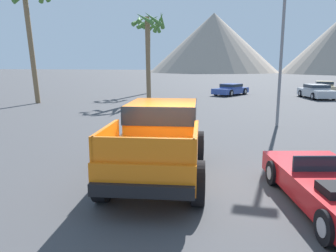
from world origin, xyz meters
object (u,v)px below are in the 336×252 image
object	(u,v)px
parked_car_tan	(324,87)
palm_tree_tall	(150,34)
orange_pickup_truck	(160,134)
parked_car_blue	(231,89)
palm_tree_short	(31,12)
palm_tree_leaning	(149,37)
parked_car_silver	(317,91)
street_lamp_post	(284,19)

from	to	relation	value
parked_car_tan	palm_tree_tall	size ratio (longest dim) A/B	0.62
orange_pickup_truck	parked_car_blue	size ratio (longest dim) A/B	1.21
palm_tree_tall	parked_car_blue	bearing A→B (deg)	46.75
palm_tree_short	palm_tree_leaning	distance (m)	11.99
parked_car_tan	palm_tree_short	distance (m)	28.53
parked_car_silver	parked_car_tan	distance (m)	6.40
parked_car_tan	palm_tree_tall	distance (m)	19.76
palm_tree_tall	palm_tree_short	bearing A→B (deg)	-152.99
street_lamp_post	palm_tree_leaning	distance (m)	19.52
parked_car_blue	palm_tree_short	size ratio (longest dim) A/B	0.51
parked_car_silver	street_lamp_post	distance (m)	15.83
parked_car_tan	orange_pickup_truck	bearing A→B (deg)	-102.56
parked_car_blue	street_lamp_post	world-z (taller)	street_lamp_post
street_lamp_post	palm_tree_short	bearing A→B (deg)	162.71
parked_car_silver	parked_car_tan	xyz separation A→B (m)	(1.79, 6.15, 0.01)
palm_tree_short	palm_tree_leaning	size ratio (longest dim) A/B	1.18
orange_pickup_truck	parked_car_silver	bearing A→B (deg)	62.34
palm_tree_tall	parked_car_tan	bearing A→B (deg)	36.52
parked_car_blue	parked_car_silver	xyz separation A→B (m)	(7.49, -1.26, 0.05)
parked_car_tan	palm_tree_tall	world-z (taller)	palm_tree_tall
orange_pickup_truck	street_lamp_post	xyz separation A→B (m)	(3.63, 8.20, 3.88)
parked_car_blue	parked_car_tan	size ratio (longest dim) A/B	1.03
parked_car_tan	palm_tree_short	size ratio (longest dim) A/B	0.49
orange_pickup_truck	palm_tree_tall	size ratio (longest dim) A/B	0.78
parked_car_silver	palm_tree_leaning	xyz separation A→B (m)	(-15.75, 1.24, 5.03)
parked_car_silver	palm_tree_leaning	distance (m)	16.58
parked_car_blue	street_lamp_post	bearing A→B (deg)	128.62
orange_pickup_truck	palm_tree_tall	distance (m)	18.88
palm_tree_tall	parked_car_silver	bearing A→B (deg)	21.16
parked_car_blue	parked_car_silver	distance (m)	7.59
palm_tree_leaning	palm_tree_tall	bearing A→B (deg)	-72.07
parked_car_silver	palm_tree_leaning	world-z (taller)	palm_tree_leaning
parked_car_tan	palm_tree_leaning	world-z (taller)	palm_tree_leaning
parked_car_silver	parked_car_tan	bearing A→B (deg)	-120.34
parked_car_silver	palm_tree_short	size ratio (longest dim) A/B	0.52
street_lamp_post	palm_tree_short	xyz separation A→B (m)	(-17.12, 5.33, 1.69)
parked_car_blue	palm_tree_short	distance (m)	18.52
parked_car_tan	palm_tree_leaning	bearing A→B (deg)	-158.29
parked_car_tan	palm_tree_short	world-z (taller)	palm_tree_short
street_lamp_post	palm_tree_tall	world-z (taller)	street_lamp_post
parked_car_blue	palm_tree_leaning	bearing A→B (deg)	27.53
street_lamp_post	palm_tree_short	distance (m)	18.01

